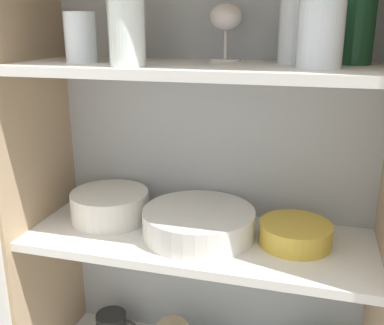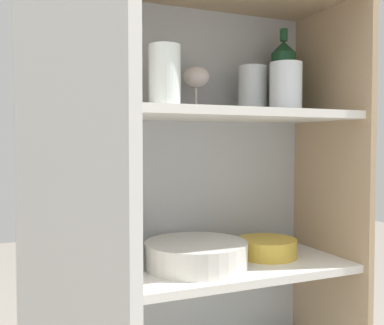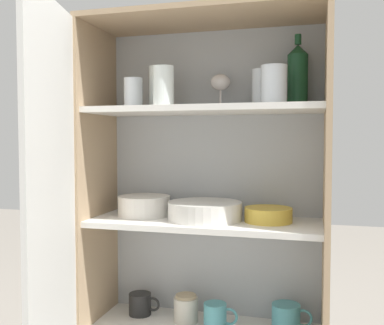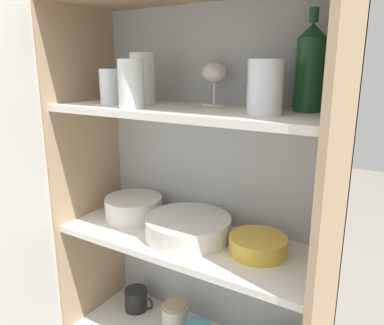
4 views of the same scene
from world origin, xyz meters
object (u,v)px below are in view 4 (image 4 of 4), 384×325
at_px(serving_bowl_small, 258,244).
at_px(storage_jar, 175,317).
at_px(wine_bottle, 310,68).
at_px(mixing_bowl_large, 134,207).
at_px(plate_stack_white, 188,227).

xyz_separation_m(serving_bowl_small, storage_jar, (-0.30, 0.02, -0.36)).
height_order(wine_bottle, mixing_bowl_large, wine_bottle).
bearing_deg(mixing_bowl_large, serving_bowl_small, -1.68).
relative_size(wine_bottle, mixing_bowl_large, 1.27).
bearing_deg(storage_jar, plate_stack_white, -24.64).
xyz_separation_m(plate_stack_white, serving_bowl_small, (0.22, 0.02, -0.00)).
distance_m(mixing_bowl_large, storage_jar, 0.41).
distance_m(wine_bottle, storage_jar, 0.92).
relative_size(plate_stack_white, serving_bowl_small, 1.61).
bearing_deg(serving_bowl_small, mixing_bowl_large, 178.32).
bearing_deg(plate_stack_white, serving_bowl_small, 4.20).
xyz_separation_m(wine_bottle, mixing_bowl_large, (-0.54, -0.05, -0.46)).
bearing_deg(plate_stack_white, storage_jar, 155.36).
xyz_separation_m(wine_bottle, serving_bowl_small, (-0.09, -0.06, -0.47)).
distance_m(plate_stack_white, storage_jar, 0.38).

